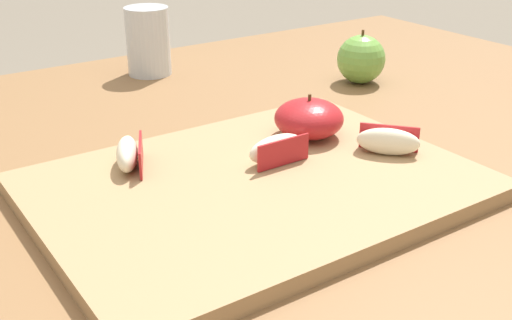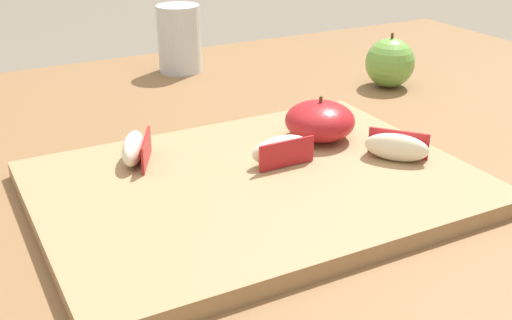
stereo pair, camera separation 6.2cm
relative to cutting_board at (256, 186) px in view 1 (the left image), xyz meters
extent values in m
cube|color=brown|center=(0.01, 0.09, -0.02)|extent=(1.42, 0.95, 0.03)
cube|color=brown|center=(0.66, 0.50, -0.41)|extent=(0.06, 0.06, 0.74)
cube|color=#A37F56|center=(0.00, 0.00, 0.00)|extent=(0.42, 0.31, 0.02)
ellipsoid|color=#B21E23|center=(0.11, 0.06, 0.03)|extent=(0.08, 0.08, 0.04)
cylinder|color=#4C3319|center=(0.11, 0.06, 0.05)|extent=(0.00, 0.00, 0.01)
ellipsoid|color=#F4EACC|center=(0.15, -0.03, 0.02)|extent=(0.06, 0.06, 0.03)
cube|color=#B21E23|center=(0.16, -0.02, 0.02)|extent=(0.04, 0.05, 0.03)
ellipsoid|color=#F4EACC|center=(-0.09, 0.10, 0.02)|extent=(0.05, 0.07, 0.03)
cube|color=#B21E23|center=(-0.08, 0.09, 0.02)|extent=(0.03, 0.06, 0.03)
ellipsoid|color=#F4EACC|center=(0.04, 0.02, 0.02)|extent=(0.07, 0.02, 0.03)
cube|color=#B21E23|center=(0.04, 0.01, 0.02)|extent=(0.06, 0.00, 0.03)
sphere|color=#70AD47|center=(0.34, 0.22, 0.03)|extent=(0.07, 0.07, 0.07)
cylinder|color=#4C3319|center=(0.34, 0.22, 0.07)|extent=(0.00, 0.00, 0.01)
cylinder|color=silver|center=(0.10, 0.44, 0.04)|extent=(0.07, 0.07, 0.10)
camera|label=1|loc=(-0.32, -0.47, 0.28)|focal=45.06mm
camera|label=2|loc=(-0.27, -0.50, 0.28)|focal=45.06mm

